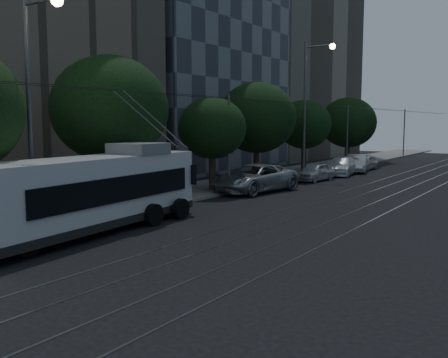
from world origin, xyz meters
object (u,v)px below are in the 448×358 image
Objects in this scene: trolleybus at (92,193)px; streetlamp_near at (35,90)px; car_white_c at (357,163)px; car_white_b at (341,166)px; car_white_a at (315,172)px; car_white_d at (364,163)px; streetlamp_far at (310,96)px; pickup_silver at (254,178)px.

streetlamp_near is (-1.78, -1.12, 3.97)m from trolleybus.
trolleybus is 29.40m from car_white_c.
streetlamp_near is at bearing -153.16° from trolleybus.
car_white_c is (0.18, 3.22, 0.03)m from car_white_b.
car_white_a is 0.85× the size of car_white_c.
car_white_a is 0.43× the size of streetlamp_near.
car_white_a is at bearing -108.29° from car_white_c.
streetlamp_far is (-1.94, -7.83, 5.69)m from car_white_d.
car_white_b is 5.50m from car_white_d.
car_white_b is (0.12, 5.00, 0.07)m from car_white_a.
car_white_a is 5.00m from car_white_b.
car_white_b is at bearing 86.02° from streetlamp_near.
streetlamp_far is (0.02, 24.96, 0.82)m from streetlamp_near.
car_white_c is 0.51× the size of streetlamp_near.
pickup_silver is at bearing 85.72° from streetlamp_near.
car_white_a is 0.77× the size of car_white_b.
trolleybus is at bearing -79.00° from pickup_silver.
streetlamp_far reaches higher than car_white_c.
car_white_b reaches higher than car_white_d.
streetlamp_far reaches higher than trolleybus.
trolleybus reaches higher than car_white_c.
car_white_b is 0.56× the size of streetlamp_near.
pickup_silver is at bearing -93.49° from car_white_d.
pickup_silver is 12.65m from car_white_b.
car_white_c is at bearing 93.05° from car_white_a.
car_white_d is (0.19, 31.67, -0.90)m from trolleybus.
car_white_d reaches higher than car_white_a.
car_white_c reaches higher than car_white_a.
streetlamp_far is (-1.76, 23.84, 4.79)m from trolleybus.
car_white_d is (0.07, 5.50, -0.06)m from car_white_b.
trolleybus is 26.18m from car_white_b.
trolleybus is at bearing -91.09° from car_white_d.
pickup_silver is 11.72m from streetlamp_far.
car_white_d is 33.21m from streetlamp_near.
car_white_b is 0.48× the size of streetlamp_far.
car_white_c reaches higher than car_white_b.
car_white_a is at bearing 85.44° from streetlamp_near.
trolleybus is at bearing 32.25° from streetlamp_near.
car_white_c is 1.17× the size of car_white_d.
car_white_b is (0.12, 26.17, -0.84)m from trolleybus.
trolleybus is at bearing -85.78° from streetlamp_far.
car_white_d is (-0.11, 2.28, -0.09)m from car_white_c.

